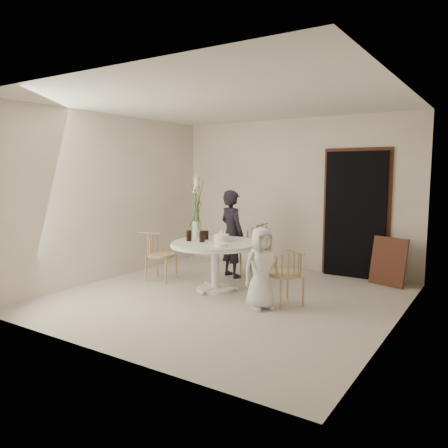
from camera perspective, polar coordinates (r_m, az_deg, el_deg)
The scene contains 18 objects.
ground at distance 6.25m, azimuth 0.25°, elevation -9.59°, with size 4.50×4.50×0.00m, color beige.
room_shell at distance 6.00m, azimuth 0.26°, elevation 5.43°, with size 4.50×4.50×4.50m.
doorway at distance 7.57m, azimuth 16.77°, elevation 1.12°, with size 1.00×0.10×2.10m, color black.
door_trim at distance 7.60m, azimuth 16.87°, elevation 1.59°, with size 1.12×0.03×2.22m, color brown.
table at distance 6.50m, azimuth -1.16°, elevation -3.36°, with size 1.33×1.33×0.73m.
picture_frame at distance 7.29m, azimuth 20.69°, elevation -4.60°, with size 0.57×0.04×0.76m, color brown.
chair_far at distance 7.57m, azimuth 4.64°, elevation -2.34°, with size 0.50×0.54×0.87m.
chair_right at distance 5.78m, azimuth 8.54°, elevation -5.89°, with size 0.58×0.57×0.77m.
chair_left at distance 7.21m, azimuth -8.98°, elevation -3.28°, with size 0.52×0.49×0.79m.
girl at distance 7.32m, azimuth 1.04°, elevation -1.27°, with size 0.53×0.35×1.47m, color black.
boy at distance 5.67m, azimuth 4.94°, elevation -5.78°, with size 0.52×0.34×1.07m, color white.
birthday_cake at distance 6.49m, azimuth -0.33°, elevation -1.87°, with size 0.23×0.23×0.16m.
cola_tumbler_a at distance 6.48m, azimuth -2.94°, elevation -1.75°, with size 0.07×0.07×0.14m, color black.
cola_tumbler_b at distance 6.52m, azimuth -2.84°, elevation -1.58°, with size 0.08×0.08×0.17m, color black.
cola_tumbler_c at distance 6.59m, azimuth -4.60°, elevation -1.52°, with size 0.08×0.08×0.16m, color black.
cola_tumbler_d at distance 6.71m, azimuth -2.31°, elevation -1.45°, with size 0.07×0.07×0.14m, color black.
plate_stack at distance 6.10m, azimuth -0.37°, elevation -2.73°, with size 0.20×0.20×0.05m, color white.
flower_vase at distance 6.84m, azimuth -3.60°, elevation 2.27°, with size 0.14×0.14×1.04m.
Camera 1 is at (3.24, -5.05, 1.78)m, focal length 35.00 mm.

